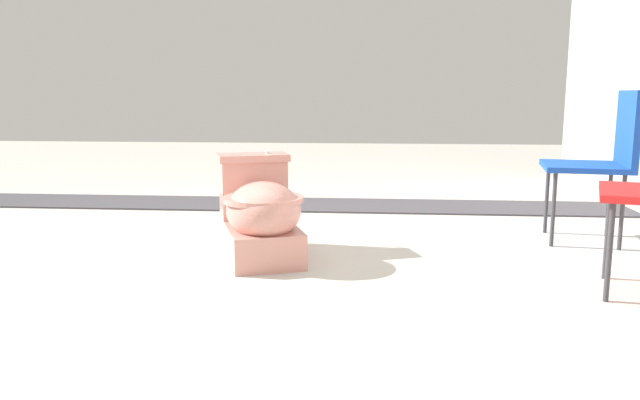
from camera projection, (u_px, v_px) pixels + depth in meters
ground_plane at (263, 249)px, 3.32m from camera, size 14.00×14.00×0.00m
gravel_strip at (361, 206)px, 4.56m from camera, size 0.56×8.00×0.01m
toilet at (260, 215)px, 3.11m from camera, size 0.72×0.56×0.52m
folding_chair_left at (606, 150)px, 3.39m from camera, size 0.50×0.50×0.83m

